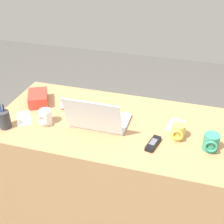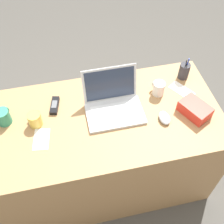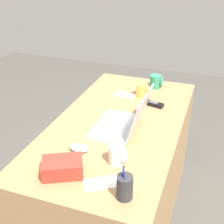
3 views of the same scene
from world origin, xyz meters
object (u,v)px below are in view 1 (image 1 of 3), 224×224
Objects in this scene: laptop at (98,119)px; cordless_phone at (153,144)px; computer_mouse at (65,104)px; pen_holder at (4,119)px; snack_bag at (38,98)px; coffee_mug_tall at (45,117)px; coffee_mug_white at (211,142)px; coffee_mug_spare at (178,131)px.

laptop is 0.36m from cordless_phone.
laptop reaches higher than computer_mouse.
pen_holder is 0.31m from snack_bag.
laptop is at bearing -15.14° from cordless_phone.
laptop is 0.49m from snack_bag.
computer_mouse is 0.67m from cordless_phone.
laptop is 3.70× the size of coffee_mug_tall.
coffee_mug_white is at bearing -170.30° from cordless_phone.
laptop is 0.47m from coffee_mug_spare.
snack_bag is (0.82, -0.23, 0.02)m from cordless_phone.
coffee_mug_spare reaches higher than cordless_phone.
coffee_mug_white is 1.17m from pen_holder.
cordless_phone is 0.85m from snack_bag.
coffee_mug_tall reaches higher than cordless_phone.
coffee_mug_spare is 0.65× the size of cordless_phone.
coffee_mug_tall is 0.23m from pen_holder.
pen_holder is at bearing 10.46° from coffee_mug_spare.
cordless_phone is 0.87m from pen_holder.
cordless_phone is (0.30, 0.05, -0.04)m from coffee_mug_white.
coffee_mug_tall is 1.03× the size of coffee_mug_spare.
computer_mouse is at bearing -98.04° from coffee_mug_tall.
coffee_mug_white is at bearing 170.68° from snack_bag.
laptop is at bearing -3.86° from coffee_mug_white.
pen_holder is at bearing 26.15° from coffee_mug_tall.
coffee_mug_tall is 0.51× the size of snack_bag.
laptop reaches higher than cordless_phone.
computer_mouse is at bearing -127.24° from pen_holder.
snack_bag is (0.47, -0.14, -0.01)m from laptop.
pen_holder is (0.87, 0.08, 0.04)m from cordless_phone.
cordless_phone is at bearing 160.06° from computer_mouse.
coffee_mug_tall is at bearing -2.37° from cordless_phone.
coffee_mug_tall is (0.95, 0.02, -0.00)m from coffee_mug_white.
laptop is 3.35× the size of computer_mouse.
computer_mouse is 0.73× the size of cordless_phone.
laptop is at bearing -161.85° from pen_holder.
laptop is at bearing 163.46° from snack_bag.
coffee_mug_spare is at bearing -174.21° from coffee_mug_tall.
laptop is 0.32m from coffee_mug_tall.
computer_mouse is (0.28, -0.15, -0.03)m from laptop.
pen_holder is (0.24, 0.32, 0.04)m from computer_mouse.
coffee_mug_tall is (0.31, 0.07, -0.00)m from laptop.
snack_bag is at bearing -7.76° from coffee_mug_spare.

